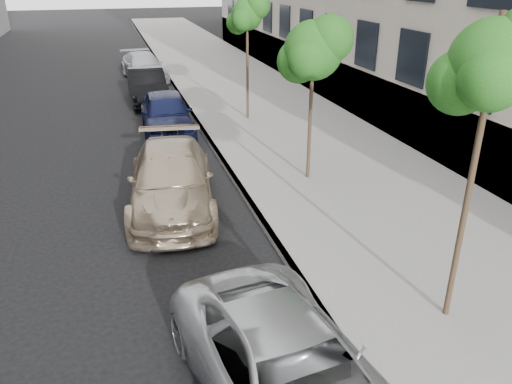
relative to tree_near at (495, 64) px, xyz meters
name	(u,v)px	position (x,y,z in m)	size (l,w,h in m)	color
sidewalk	(222,74)	(1.07, 22.50, -4.35)	(6.40, 72.00, 0.14)	gray
curb	(168,77)	(-2.05, 22.50, -4.35)	(0.15, 72.00, 0.14)	#9E9B93
tree_near	(495,64)	(0.00, 0.00, 0.00)	(1.64, 1.44, 5.09)	#38281C
tree_mid	(314,50)	(0.00, 6.50, -0.72)	(1.85, 1.65, 4.47)	#38281C
tree_far	(248,15)	(0.00, 13.00, -0.35)	(1.54, 1.34, 4.69)	#38281C
minivan	(290,375)	(-3.33, -1.12, -3.75)	(2.22, 4.82, 1.34)	#B9BCBF
suv	(171,179)	(-3.98, 5.95, -3.67)	(2.08, 5.11, 1.48)	tan
sedan_blue	(167,113)	(-3.33, 12.26, -3.65)	(1.80, 4.47, 1.52)	#101537
sedan_black	(147,86)	(-3.58, 17.34, -3.68)	(1.56, 4.47, 1.47)	black
sedan_rear	(144,67)	(-3.33, 22.59, -3.71)	(1.96, 4.83, 1.40)	#B5B7BE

